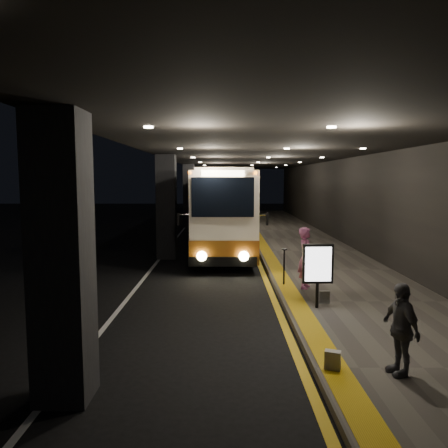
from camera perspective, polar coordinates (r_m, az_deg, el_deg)
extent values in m
plane|color=black|center=(14.90, -3.65, -7.25)|extent=(90.00, 90.00, 0.00)
cube|color=silver|center=(19.96, -7.91, -3.90)|extent=(0.12, 50.00, 0.01)
cube|color=gold|center=(19.82, 4.09, -3.93)|extent=(0.18, 50.00, 0.01)
cube|color=#514C44|center=(20.12, 10.94, -3.67)|extent=(4.50, 50.00, 0.15)
cube|color=gold|center=(19.83, 5.54, -3.49)|extent=(0.50, 50.00, 0.01)
cube|color=black|center=(20.40, 17.34, 4.56)|extent=(0.10, 50.00, 6.00)
cube|color=black|center=(7.03, -20.44, -4.26)|extent=(0.80, 0.80, 4.40)
cube|color=black|center=(18.68, -7.51, 2.22)|extent=(0.80, 0.80, 4.40)
cube|color=black|center=(30.60, -4.57, 3.68)|extent=(0.80, 0.80, 4.40)
cube|color=black|center=(19.57, 4.64, 9.45)|extent=(9.00, 50.00, 0.40)
cube|color=beige|center=(20.79, -0.11, 2.20)|extent=(2.52, 11.67, 3.30)
cube|color=#935E15|center=(20.91, -0.11, -1.12)|extent=(2.54, 11.69, 0.87)
cube|color=black|center=(14.90, -0.17, 3.52)|extent=(2.14, 0.08, 1.36)
cube|color=black|center=(15.24, -0.16, -4.88)|extent=(2.38, 0.27, 0.34)
cylinder|color=black|center=(17.34, -3.76, -3.73)|extent=(0.27, 0.97, 0.97)
cylinder|color=black|center=(17.34, 3.49, -3.74)|extent=(0.27, 0.97, 0.97)
cylinder|color=black|center=(24.83, -2.61, -0.79)|extent=(0.27, 0.97, 0.97)
cylinder|color=black|center=(24.83, 2.44, -0.80)|extent=(0.27, 0.97, 0.97)
sphere|color=#FFEAA5|center=(15.14, -2.93, -4.22)|extent=(0.35, 0.35, 0.35)
sphere|color=#FFEAA5|center=(15.13, 2.60, -4.22)|extent=(0.35, 0.35, 0.35)
cube|color=#FFF2BF|center=(14.88, -0.17, 6.62)|extent=(1.46, 0.06, 0.21)
cube|color=beige|center=(30.55, 0.10, 3.33)|extent=(3.09, 11.57, 3.24)
cube|color=#935E15|center=(30.63, 0.10, 1.10)|extent=(3.11, 11.59, 0.86)
cube|color=black|center=(24.77, 0.11, 4.37)|extent=(2.10, 0.19, 1.34)
cube|color=black|center=(25.01, 0.11, -0.65)|extent=(2.35, 0.40, 0.33)
cylinder|color=black|center=(27.07, -2.16, -0.25)|extent=(0.27, 0.95, 0.95)
cylinder|color=black|center=(27.07, 2.38, -0.25)|extent=(0.27, 0.95, 0.95)
cylinder|color=black|center=(34.47, -1.69, 1.08)|extent=(0.27, 0.95, 0.95)
cylinder|color=black|center=(34.47, 1.87, 1.08)|extent=(0.27, 0.95, 0.95)
cube|color=beige|center=(43.77, 0.28, 4.45)|extent=(3.01, 12.95, 3.65)
cube|color=#935E15|center=(43.83, 0.28, 2.70)|extent=(3.03, 12.97, 0.97)
cube|color=black|center=(37.29, 0.32, 5.43)|extent=(2.36, 0.12, 1.50)
cube|color=black|center=(37.47, 0.32, 1.65)|extent=(2.64, 0.32, 0.38)
cylinder|color=black|center=(39.79, -1.46, 1.82)|extent=(0.30, 1.07, 1.07)
cylinder|color=black|center=(39.81, 2.06, 1.82)|extent=(0.30, 1.07, 1.07)
cylinder|color=black|center=(48.15, -1.20, 2.54)|extent=(0.30, 1.07, 1.07)
cylinder|color=black|center=(48.16, 1.71, 2.54)|extent=(0.30, 1.07, 1.07)
imported|color=#AB4F80|center=(13.21, 10.63, -4.36)|extent=(0.62, 0.77, 1.82)
imported|color=#525156|center=(7.99, 22.07, -12.54)|extent=(0.65, 0.99, 1.55)
cube|color=black|center=(11.87, 12.98, -9.27)|extent=(0.27, 0.12, 0.32)
cube|color=#B2ADA7|center=(8.01, 14.00, -16.89)|extent=(0.30, 0.23, 0.33)
cylinder|color=black|center=(11.38, 12.06, -9.12)|extent=(0.08, 0.08, 0.63)
cube|color=black|center=(11.20, 12.15, -5.09)|extent=(0.77, 0.13, 0.99)
cube|color=white|center=(11.14, 12.22, -5.15)|extent=(0.65, 0.05, 0.86)
cylinder|color=black|center=(13.56, 7.84, -5.59)|extent=(0.05, 0.05, 1.10)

